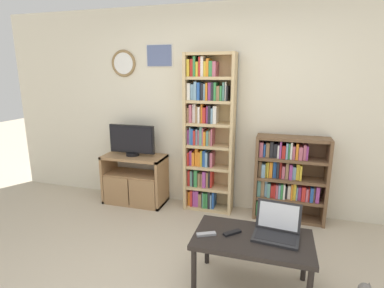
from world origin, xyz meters
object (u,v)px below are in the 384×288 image
Objects in this scene: remote_near_laptop at (232,233)px; bookshelf_short at (286,179)px; laptop at (277,228)px; remote_far_from_laptop at (206,234)px; television at (132,140)px; coffee_table at (252,243)px; tv_stand at (135,179)px; bookshelf_tall at (207,134)px.

bookshelf_short is at bearing 118.03° from remote_near_laptop.
bookshelf_short reaches higher than laptop.
bookshelf_short is 1.60m from remote_far_from_laptop.
coffee_table is (1.74, -1.30, -0.47)m from television.
remote_far_from_laptop is at bearing -45.17° from tv_stand.
bookshelf_tall is at bearing 117.62° from coffee_table.
remote_near_laptop is 0.22m from remote_far_from_laptop.
laptop reaches higher than tv_stand.
bookshelf_tall reaches higher than television.
laptop is at bearing 57.65° from remote_near_laptop.
laptop is at bearing 23.78° from coffee_table.
television is at bearing 153.44° from laptop.
tv_stand is 0.89× the size of coffee_table.
television is 3.92× the size of remote_far_from_laptop.
remote_near_laptop is (-0.17, 0.01, 0.06)m from coffee_table.
remote_far_from_laptop reaches higher than coffee_table.
television is 2.08m from remote_near_laptop.
bookshelf_short is at bearing 79.00° from coffee_table.
coffee_table is (0.73, -1.39, -0.59)m from bookshelf_tall.
bookshelf_tall reaches higher than tv_stand.
remote_far_from_laptop is at bearing -45.13° from television.
bookshelf_tall is 1.67m from laptop.
tv_stand is 2.00m from bookshelf_short.
tv_stand is 0.81× the size of bookshelf_short.
laptop is (0.18, 0.08, 0.12)m from coffee_table.
coffee_table is 6.55× the size of remote_near_laptop.
bookshelf_short reaches higher than remote_far_from_laptop.
laptop is (-0.09, -1.31, 0.02)m from bookshelf_short.
bookshelf_tall is 1.59m from remote_near_laptop.
remote_far_from_laptop is (1.35, -1.36, 0.14)m from tv_stand.
remote_near_laptop is (1.55, -1.28, 0.14)m from tv_stand.
coffee_table is at bearing -150.42° from laptop.
television is 0.32× the size of bookshelf_tall.
tv_stand is at bearing -42.86° from television.
remote_far_from_laptop is (-0.55, -0.16, -0.05)m from laptop.
remote_near_laptop is at bearing -39.47° from television.
bookshelf_tall is (0.99, 0.11, 0.67)m from tv_stand.
laptop is at bearing -93.80° from bookshelf_short.
coffee_table is 0.38m from remote_far_from_laptop.
coffee_table is at bearing -36.67° from tv_stand.
coffee_table is 5.84× the size of remote_far_from_laptop.
remote_far_from_laptop is at bearing -158.33° from laptop.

